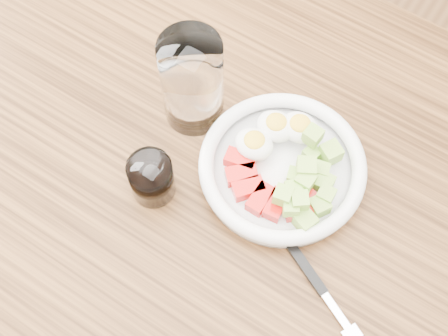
% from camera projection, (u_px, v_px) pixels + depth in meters
% --- Properties ---
extents(ground, '(4.00, 4.00, 0.00)m').
position_uv_depth(ground, '(225.00, 306.00, 1.63)').
color(ground, brown).
rests_on(ground, ground).
extents(dining_table, '(1.50, 0.90, 0.77)m').
position_uv_depth(dining_table, '(226.00, 210.00, 1.03)').
color(dining_table, brown).
rests_on(dining_table, ground).
extents(bowl, '(0.25, 0.25, 0.06)m').
position_uv_depth(bowl, '(283.00, 166.00, 0.92)').
color(bowl, white).
rests_on(bowl, dining_table).
extents(fork, '(0.20, 0.11, 0.01)m').
position_uv_depth(fork, '(315.00, 281.00, 0.87)').
color(fork, black).
rests_on(fork, dining_table).
extents(water_glass, '(0.09, 0.09, 0.17)m').
position_uv_depth(water_glass, '(192.00, 82.00, 0.92)').
color(water_glass, white).
rests_on(water_glass, dining_table).
extents(coffee_glass, '(0.07, 0.07, 0.07)m').
position_uv_depth(coffee_glass, '(152.00, 178.00, 0.90)').
color(coffee_glass, white).
rests_on(coffee_glass, dining_table).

